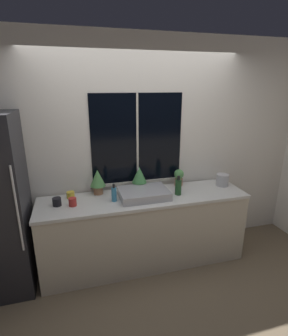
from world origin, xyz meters
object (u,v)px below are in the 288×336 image
(potted_plant_right, at_px, (179,177))
(kettle, at_px, (222,179))
(sink, at_px, (144,193))
(mug_red, at_px, (73,202))
(mug_black, at_px, (57,202))
(potted_plant_center, at_px, (139,176))
(mug_yellow, at_px, (71,195))
(potted_plant_left, at_px, (98,180))
(bottle_tall, at_px, (178,187))
(soap_bottle, at_px, (114,194))

(potted_plant_right, distance_m, kettle, 0.57)
(sink, xyz_separation_m, mug_red, (-0.80, -0.02, -0.00))
(mug_black, bearing_deg, potted_plant_center, 12.05)
(mug_yellow, xyz_separation_m, kettle, (1.90, -0.11, 0.04))
(sink, height_order, potted_plant_right, sink)
(potted_plant_left, bearing_deg, mug_red, -139.55)
(bottle_tall, bearing_deg, sink, 174.37)
(mug_black, bearing_deg, bottle_tall, -2.78)
(potted_plant_left, bearing_deg, mug_yellow, -172.98)
(mug_red, bearing_deg, sink, 1.67)
(potted_plant_left, relative_size, bottle_tall, 1.29)
(sink, relative_size, kettle, 3.35)
(mug_yellow, bearing_deg, bottle_tall, -10.78)
(bottle_tall, distance_m, kettle, 0.68)
(sink, relative_size, potted_plant_left, 1.86)
(potted_plant_left, xyz_separation_m, mug_red, (-0.30, -0.26, -0.13))
(bottle_tall, xyz_separation_m, mug_red, (-1.21, 0.02, -0.05))
(bottle_tall, bearing_deg, potted_plant_center, 145.89)
(potted_plant_left, height_order, kettle, potted_plant_left)
(sink, bearing_deg, mug_black, 178.46)
(mug_black, bearing_deg, potted_plant_left, 24.07)
(potted_plant_center, relative_size, mug_red, 3.29)
(mug_yellow, relative_size, kettle, 0.54)
(soap_bottle, distance_m, mug_red, 0.45)
(mug_black, height_order, mug_red, mug_red)
(potted_plant_center, bearing_deg, potted_plant_left, 180.00)
(mug_red, bearing_deg, potted_plant_right, 10.89)
(sink, relative_size, mug_red, 6.23)
(potted_plant_right, xyz_separation_m, mug_yellow, (-1.35, -0.04, -0.08))
(potted_plant_right, xyz_separation_m, mug_black, (-1.50, -0.21, -0.07))
(potted_plant_center, relative_size, soap_bottle, 1.46)
(mug_red, distance_m, kettle, 1.88)
(mug_yellow, bearing_deg, potted_plant_left, 7.02)
(potted_plant_center, bearing_deg, bottle_tall, -34.11)
(potted_plant_right, bearing_deg, potted_plant_left, 180.00)
(bottle_tall, bearing_deg, mug_yellow, 169.22)
(mug_red, bearing_deg, mug_black, 163.26)
(sink, xyz_separation_m, potted_plant_left, (-0.50, 0.23, 0.13))
(potted_plant_right, distance_m, bottle_tall, 0.30)
(mug_red, bearing_deg, mug_yellow, 95.17)
(kettle, bearing_deg, potted_plant_left, 174.53)
(mug_yellow, bearing_deg, potted_plant_center, 2.73)
(kettle, bearing_deg, bottle_tall, -169.50)
(bottle_tall, height_order, mug_red, bottle_tall)
(potted_plant_right, bearing_deg, kettle, -15.51)
(sink, height_order, kettle, sink)
(potted_plant_center, bearing_deg, soap_bottle, -144.28)
(mug_yellow, bearing_deg, mug_black, -130.57)
(sink, bearing_deg, bottle_tall, -5.63)
(mug_black, bearing_deg, soap_bottle, -4.68)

